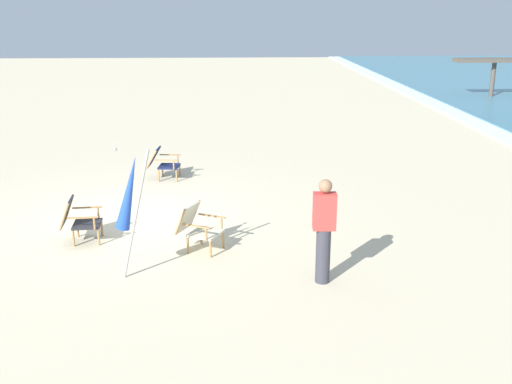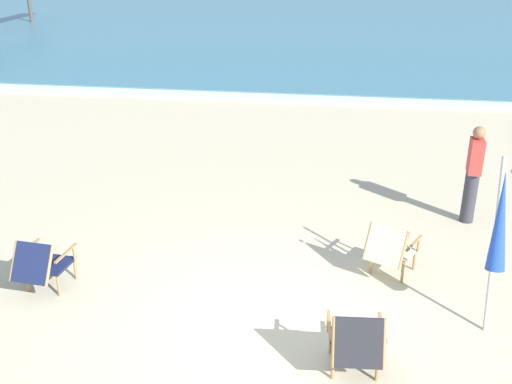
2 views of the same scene
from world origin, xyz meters
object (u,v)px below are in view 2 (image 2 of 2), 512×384
object	(u,v)px
beach_chair_front_left	(42,264)
umbrella_furled_blue	(500,223)
beach_chair_mid_center	(356,342)
person_near_chairs	(473,174)
beach_chair_back_left	(390,249)

from	to	relation	value
beach_chair_front_left	umbrella_furled_blue	distance (m)	5.69
beach_chair_front_left	beach_chair_mid_center	size ratio (longest dim) A/B	1.00
umbrella_furled_blue	person_near_chairs	distance (m)	2.96
beach_chair_front_left	umbrella_furled_blue	xyz separation A→B (m)	(5.61, 0.14, 0.94)
beach_chair_front_left	beach_chair_mid_center	bearing A→B (deg)	-14.70
beach_chair_back_left	beach_chair_mid_center	distance (m)	2.19
beach_chair_back_left	beach_chair_front_left	xyz separation A→B (m)	(-4.52, -1.08, -0.01)
beach_chair_back_left	person_near_chairs	distance (m)	2.44
beach_chair_front_left	person_near_chairs	size ratio (longest dim) A/B	0.50
beach_chair_mid_center	umbrella_furled_blue	world-z (taller)	umbrella_furled_blue
beach_chair_back_left	umbrella_furled_blue	world-z (taller)	umbrella_furled_blue
beach_chair_mid_center	person_near_chairs	size ratio (longest dim) A/B	0.50
beach_chair_back_left	person_near_chairs	size ratio (longest dim) A/B	0.55
umbrella_furled_blue	beach_chair_mid_center	bearing A→B (deg)	-142.22
umbrella_furled_blue	beach_chair_front_left	bearing A→B (deg)	-178.52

